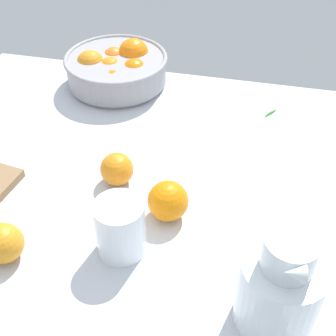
{
  "coord_description": "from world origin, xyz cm",
  "views": [
    {
      "loc": [
        16.73,
        -70.93,
        71.18
      ],
      "look_at": [
        -0.08,
        3.2,
        4.73
      ],
      "focal_mm": 49.96,
      "sensor_mm": 36.0,
      "label": 1
    }
  ],
  "objects_px": {
    "loose_orange_3": "(117,169)",
    "fruit_bowl": "(117,68)",
    "loose_orange_2": "(3,243)",
    "juice_glass": "(121,231)",
    "juice_pitcher": "(279,291)",
    "loose_orange_1": "(168,201)"
  },
  "relations": [
    {
      "from": "juice_pitcher",
      "to": "fruit_bowl",
      "type": "bearing_deg",
      "value": 126.06
    },
    {
      "from": "loose_orange_2",
      "to": "loose_orange_3",
      "type": "distance_m",
      "value": 0.29
    },
    {
      "from": "fruit_bowl",
      "to": "juice_pitcher",
      "type": "bearing_deg",
      "value": -53.94
    },
    {
      "from": "fruit_bowl",
      "to": "loose_orange_2",
      "type": "relative_size",
      "value": 3.81
    },
    {
      "from": "juice_pitcher",
      "to": "loose_orange_2",
      "type": "height_order",
      "value": "juice_pitcher"
    },
    {
      "from": "loose_orange_3",
      "to": "fruit_bowl",
      "type": "bearing_deg",
      "value": 107.41
    },
    {
      "from": "juice_pitcher",
      "to": "loose_orange_3",
      "type": "height_order",
      "value": "juice_pitcher"
    },
    {
      "from": "loose_orange_1",
      "to": "loose_orange_2",
      "type": "bearing_deg",
      "value": -147.97
    },
    {
      "from": "juice_pitcher",
      "to": "juice_glass",
      "type": "xyz_separation_m",
      "value": [
        -0.29,
        0.08,
        -0.02
      ]
    },
    {
      "from": "fruit_bowl",
      "to": "loose_orange_1",
      "type": "distance_m",
      "value": 0.54
    },
    {
      "from": "loose_orange_3",
      "to": "loose_orange_2",
      "type": "bearing_deg",
      "value": -119.84
    },
    {
      "from": "juice_glass",
      "to": "fruit_bowl",
      "type": "bearing_deg",
      "value": 108.18
    },
    {
      "from": "loose_orange_2",
      "to": "juice_pitcher",
      "type": "bearing_deg",
      "value": -1.84
    },
    {
      "from": "fruit_bowl",
      "to": "loose_orange_1",
      "type": "bearing_deg",
      "value": -61.55
    },
    {
      "from": "fruit_bowl",
      "to": "loose_orange_3",
      "type": "relative_size",
      "value": 3.96
    },
    {
      "from": "fruit_bowl",
      "to": "loose_orange_1",
      "type": "height_order",
      "value": "fruit_bowl"
    },
    {
      "from": "fruit_bowl",
      "to": "juice_glass",
      "type": "xyz_separation_m",
      "value": [
        0.19,
        -0.58,
        -0.0
      ]
    },
    {
      "from": "loose_orange_2",
      "to": "loose_orange_3",
      "type": "bearing_deg",
      "value": 60.16
    },
    {
      "from": "loose_orange_1",
      "to": "loose_orange_2",
      "type": "xyz_separation_m",
      "value": [
        -0.27,
        -0.17,
        -0.0
      ]
    },
    {
      "from": "juice_pitcher",
      "to": "loose_orange_3",
      "type": "xyz_separation_m",
      "value": [
        -0.36,
        0.26,
        -0.03
      ]
    },
    {
      "from": "juice_pitcher",
      "to": "loose_orange_1",
      "type": "distance_m",
      "value": 0.29
    },
    {
      "from": "juice_glass",
      "to": "loose_orange_1",
      "type": "bearing_deg",
      "value": 57.17
    }
  ]
}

